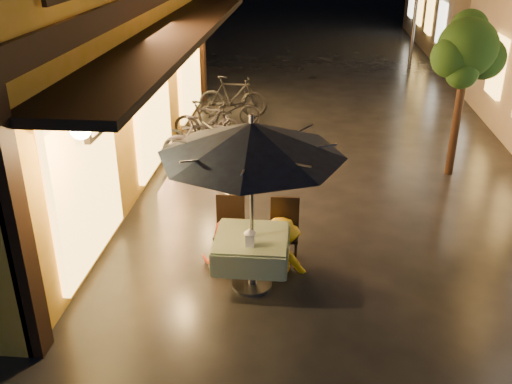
# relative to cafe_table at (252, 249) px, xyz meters

# --- Properties ---
(ground) EXTENTS (90.00, 90.00, 0.00)m
(ground) POSITION_rel_cafe_table_xyz_m (1.14, -0.20, -0.59)
(ground) COLOR black
(ground) RESTS_ON ground
(street_tree) EXTENTS (1.43, 1.20, 3.15)m
(street_tree) POSITION_rel_cafe_table_xyz_m (3.56, 4.31, 1.83)
(street_tree) COLOR black
(street_tree) RESTS_ON ground
(cafe_table) EXTENTS (0.99, 0.99, 0.78)m
(cafe_table) POSITION_rel_cafe_table_xyz_m (0.00, 0.00, 0.00)
(cafe_table) COLOR #59595E
(cafe_table) RESTS_ON ground
(patio_umbrella) EXTENTS (2.39, 2.39, 2.46)m
(patio_umbrella) POSITION_rel_cafe_table_xyz_m (0.00, -0.00, 1.56)
(patio_umbrella) COLOR #59595E
(patio_umbrella) RESTS_ON ground
(cafe_chair_left) EXTENTS (0.42, 0.42, 0.97)m
(cafe_chair_left) POSITION_rel_cafe_table_xyz_m (-0.40, 0.74, -0.05)
(cafe_chair_left) COLOR black
(cafe_chair_left) RESTS_ON ground
(cafe_chair_right) EXTENTS (0.42, 0.42, 0.97)m
(cafe_chair_right) POSITION_rel_cafe_table_xyz_m (0.40, 0.74, -0.05)
(cafe_chair_right) COLOR black
(cafe_chair_right) RESTS_ON ground
(table_lantern) EXTENTS (0.16, 0.16, 0.25)m
(table_lantern) POSITION_rel_cafe_table_xyz_m (0.00, -0.24, 0.33)
(table_lantern) COLOR white
(table_lantern) RESTS_ON cafe_table
(person_orange) EXTENTS (0.71, 0.58, 1.37)m
(person_orange) POSITION_rel_cafe_table_xyz_m (-0.47, 0.51, 0.10)
(person_orange) COLOR #BF4127
(person_orange) RESTS_ON ground
(person_yellow) EXTENTS (1.06, 0.70, 1.53)m
(person_yellow) POSITION_rel_cafe_table_xyz_m (0.36, 0.50, 0.18)
(person_yellow) COLOR #EDB50B
(person_yellow) RESTS_ON ground
(bicycle_0) EXTENTS (1.83, 0.70, 0.95)m
(bicycle_0) POSITION_rel_cafe_table_xyz_m (-1.36, 3.94, -0.11)
(bicycle_0) COLOR black
(bicycle_0) RESTS_ON ground
(bicycle_1) EXTENTS (1.88, 0.63, 1.11)m
(bicycle_1) POSITION_rel_cafe_table_xyz_m (-1.32, 4.11, -0.03)
(bicycle_1) COLOR black
(bicycle_1) RESTS_ON ground
(bicycle_2) EXTENTS (1.61, 0.72, 0.82)m
(bicycle_2) POSITION_rel_cafe_table_xyz_m (-1.70, 4.93, -0.18)
(bicycle_2) COLOR black
(bicycle_2) RESTS_ON ground
(bicycle_3) EXTENTS (1.65, 0.60, 0.97)m
(bicycle_3) POSITION_rel_cafe_table_xyz_m (-1.58, 5.65, -0.10)
(bicycle_3) COLOR black
(bicycle_3) RESTS_ON ground
(bicycle_4) EXTENTS (1.60, 0.80, 0.80)m
(bicycle_4) POSITION_rel_cafe_table_xyz_m (-1.27, 6.91, -0.19)
(bicycle_4) COLOR black
(bicycle_4) RESTS_ON ground
(bicycle_5) EXTENTS (1.79, 0.53, 1.07)m
(bicycle_5) POSITION_rel_cafe_table_xyz_m (-1.26, 7.62, -0.05)
(bicycle_5) COLOR black
(bicycle_5) RESTS_ON ground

